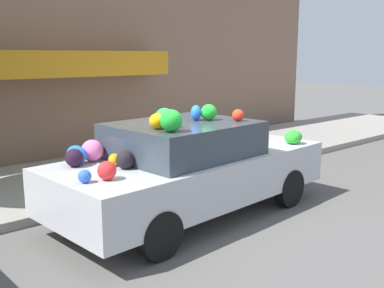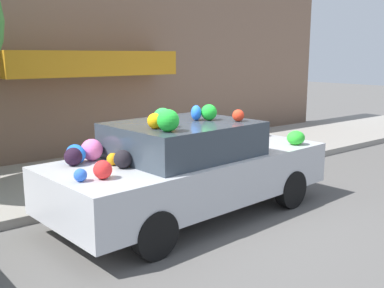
# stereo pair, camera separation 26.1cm
# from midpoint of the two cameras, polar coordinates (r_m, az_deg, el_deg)

# --- Properties ---
(ground_plane) EXTENTS (60.00, 60.00, 0.00)m
(ground_plane) POSITION_cam_midpoint_polar(r_m,az_deg,el_deg) (6.84, 1.23, -8.91)
(ground_plane) COLOR #565451
(sidewalk_curb) EXTENTS (24.00, 3.20, 0.14)m
(sidewalk_curb) POSITION_cam_midpoint_polar(r_m,az_deg,el_deg) (8.97, -9.91, -3.71)
(sidewalk_curb) COLOR gray
(sidewalk_curb) RESTS_ON ground
(building_facade) EXTENTS (18.00, 1.20, 6.23)m
(building_facade) POSITION_cam_midpoint_polar(r_m,az_deg,el_deg) (10.71, -16.24, 14.57)
(building_facade) COLOR #846651
(building_facade) RESTS_ON ground
(fire_hydrant) EXTENTS (0.20, 0.20, 0.70)m
(fire_hydrant) POSITION_cam_midpoint_polar(r_m,az_deg,el_deg) (8.13, -3.51, -2.10)
(fire_hydrant) COLOR gold
(fire_hydrant) RESTS_ON sidewalk_curb
(art_car) EXTENTS (4.44, 2.07, 1.70)m
(art_car) POSITION_cam_midpoint_polar(r_m,az_deg,el_deg) (6.61, 0.81, -2.90)
(art_car) COLOR #B7BABF
(art_car) RESTS_ON ground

